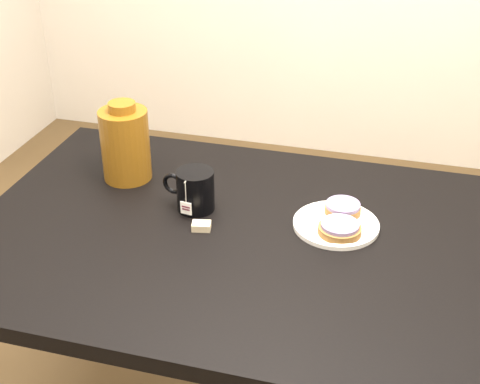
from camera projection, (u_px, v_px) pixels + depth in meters
The scene contains 7 objects.
table at pixel (259, 264), 1.63m from camera, with size 1.40×0.90×0.75m.
plate at pixel (336, 224), 1.62m from camera, with size 0.21×0.21×0.02m.
bagel_back at pixel (343, 208), 1.65m from camera, with size 0.11×0.11×0.03m.
bagel_front at pixel (340, 228), 1.57m from camera, with size 0.14×0.14×0.03m.
mug at pixel (195, 190), 1.67m from camera, with size 0.15×0.11×0.11m.
teabag_pouch at pixel (201, 226), 1.61m from camera, with size 0.04×0.03×0.02m, color #C6B793.
bagel_package at pixel (125, 144), 1.79m from camera, with size 0.13×0.13×0.22m.
Camera 1 is at (0.31, -1.29, 1.64)m, focal length 50.00 mm.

